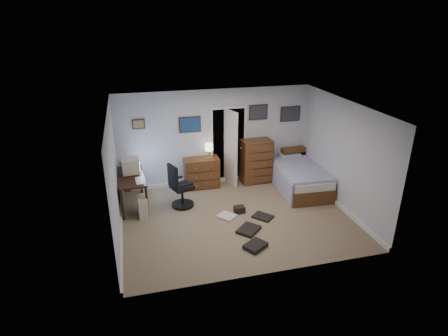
# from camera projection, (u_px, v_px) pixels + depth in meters

# --- Properties ---
(floor) EXTENTS (5.00, 4.00, 0.02)m
(floor) POSITION_uv_depth(u_px,v_px,m) (236.00, 218.00, 8.36)
(floor) COLOR gray
(floor) RESTS_ON ground
(computer_desk) EXTENTS (0.68, 1.35, 0.76)m
(computer_desk) POSITION_uv_depth(u_px,v_px,m) (127.00, 183.00, 8.64)
(computer_desk) COLOR #311C10
(computer_desk) RESTS_ON floor
(crt_monitor) EXTENTS (0.41, 0.39, 0.37)m
(crt_monitor) POSITION_uv_depth(u_px,v_px,m) (131.00, 166.00, 8.66)
(crt_monitor) COLOR beige
(crt_monitor) RESTS_ON computer_desk
(keyboard) EXTENTS (0.18, 0.41, 0.02)m
(keyboard) POSITION_uv_depth(u_px,v_px,m) (139.00, 181.00, 8.32)
(keyboard) COLOR beige
(keyboard) RESTS_ON computer_desk
(pc_tower) EXTENTS (0.23, 0.44, 0.46)m
(pc_tower) POSITION_uv_depth(u_px,v_px,m) (143.00, 206.00, 8.36)
(pc_tower) COLOR beige
(pc_tower) RESTS_ON floor
(office_chair) EXTENTS (0.68, 0.68, 1.08)m
(office_chair) POSITION_uv_depth(u_px,v_px,m) (180.00, 191.00, 8.67)
(office_chair) COLOR black
(office_chair) RESTS_ON floor
(media_stack) EXTENTS (0.18, 0.18, 0.86)m
(media_stack) POSITION_uv_depth(u_px,v_px,m) (126.00, 175.00, 9.47)
(media_stack) COLOR maroon
(media_stack) RESTS_ON floor
(low_dresser) EXTENTS (0.89, 0.46, 0.79)m
(low_dresser) POSITION_uv_depth(u_px,v_px,m) (202.00, 173.00, 9.70)
(low_dresser) COLOR brown
(low_dresser) RESTS_ON floor
(table_lamp) EXTENTS (0.20, 0.20, 0.38)m
(table_lamp) POSITION_uv_depth(u_px,v_px,m) (209.00, 148.00, 9.48)
(table_lamp) COLOR gold
(table_lamp) RESTS_ON low_dresser
(doorway) EXTENTS (0.96, 1.12, 2.05)m
(doorway) POSITION_uv_depth(u_px,v_px,m) (225.00, 142.00, 10.08)
(doorway) COLOR black
(doorway) RESTS_ON floor
(tall_dresser) EXTENTS (0.82, 0.51, 1.17)m
(tall_dresser) POSITION_uv_depth(u_px,v_px,m) (256.00, 161.00, 9.94)
(tall_dresser) COLOR brown
(tall_dresser) RESTS_ON floor
(headboard_bookcase) EXTENTS (0.92, 0.25, 0.82)m
(headboard_bookcase) POSITION_uv_depth(u_px,v_px,m) (297.00, 161.00, 10.38)
(headboard_bookcase) COLOR brown
(headboard_bookcase) RESTS_ON floor
(bed) EXTENTS (1.23, 2.15, 0.69)m
(bed) POSITION_uv_depth(u_px,v_px,m) (298.00, 176.00, 9.65)
(bed) COLOR brown
(bed) RESTS_ON floor
(wall_posters) EXTENTS (4.38, 0.04, 0.60)m
(wall_posters) POSITION_uv_depth(u_px,v_px,m) (237.00, 118.00, 9.59)
(wall_posters) COLOR #331E11
(wall_posters) RESTS_ON floor
(floor_clutter) EXTENTS (1.28, 1.77, 0.15)m
(floor_clutter) POSITION_uv_depth(u_px,v_px,m) (247.00, 226.00, 7.94)
(floor_clutter) COLOR black
(floor_clutter) RESTS_ON floor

